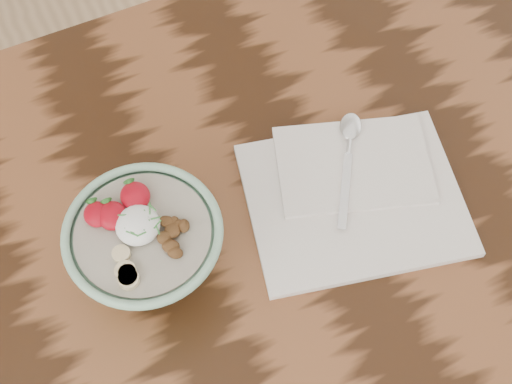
# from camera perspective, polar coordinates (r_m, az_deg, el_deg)

# --- Properties ---
(table) EXTENTS (1.60, 0.90, 0.75)m
(table) POSITION_cam_1_polar(r_m,az_deg,el_deg) (0.99, 5.11, -4.88)
(table) COLOR black
(table) RESTS_ON ground
(breakfast_bowl) EXTENTS (0.18, 0.18, 0.12)m
(breakfast_bowl) POSITION_cam_1_polar(r_m,az_deg,el_deg) (0.83, -8.77, -4.30)
(breakfast_bowl) COLOR #8AB99A
(breakfast_bowl) RESTS_ON table
(napkin) EXTENTS (0.31, 0.27, 0.02)m
(napkin) POSITION_cam_1_polar(r_m,az_deg,el_deg) (0.93, 7.84, 0.02)
(napkin) COLOR silver
(napkin) RESTS_ON table
(spoon) EXTENTS (0.11, 0.16, 0.01)m
(spoon) POSITION_cam_1_polar(r_m,az_deg,el_deg) (0.95, 7.48, 3.99)
(spoon) COLOR silver
(spoon) RESTS_ON napkin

